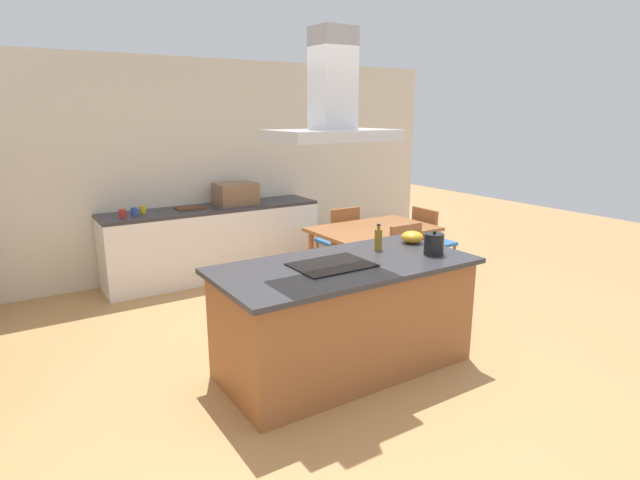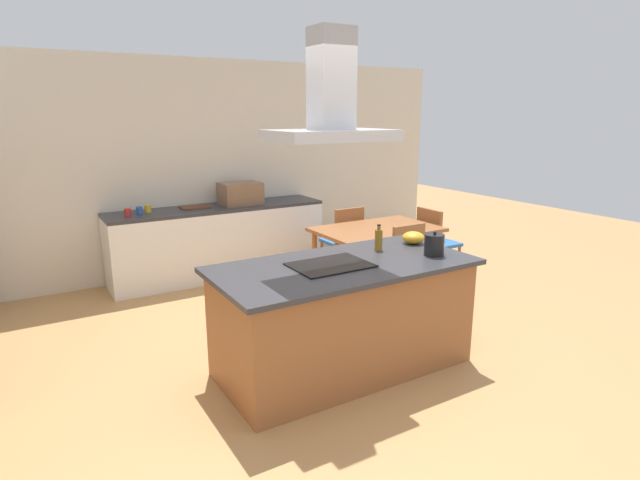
{
  "view_description": "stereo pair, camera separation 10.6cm",
  "coord_description": "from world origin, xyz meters",
  "px_view_note": "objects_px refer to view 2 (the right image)",
  "views": [
    {
      "loc": [
        -2.26,
        -3.16,
        2.06
      ],
      "look_at": [
        0.02,
        0.4,
        1.0
      ],
      "focal_mm": 28.88,
      "sensor_mm": 36.0,
      "label": 1
    },
    {
      "loc": [
        -2.17,
        -3.21,
        2.06
      ],
      "look_at": [
        0.02,
        0.4,
        1.0
      ],
      "focal_mm": 28.88,
      "sensor_mm": 36.0,
      "label": 2
    }
  ],
  "objects_px": {
    "cooktop": "(330,265)",
    "coffee_mug_red": "(128,212)",
    "coffee_mug_blue": "(139,210)",
    "dining_table": "(377,235)",
    "olive_oil_bottle": "(379,239)",
    "mixing_bowl": "(413,238)",
    "tea_kettle": "(434,245)",
    "cutting_board": "(195,207)",
    "chair_at_right_end": "(435,238)",
    "range_hood": "(331,105)",
    "chair_facing_island": "(414,262)",
    "coffee_mug_yellow": "(148,209)",
    "countertop_microwave": "(240,193)",
    "chair_facing_back_wall": "(345,236)"
  },
  "relations": [
    {
      "from": "coffee_mug_blue",
      "to": "cutting_board",
      "type": "distance_m",
      "value": 0.68
    },
    {
      "from": "cutting_board",
      "to": "coffee_mug_blue",
      "type": "bearing_deg",
      "value": -175.21
    },
    {
      "from": "range_hood",
      "to": "olive_oil_bottle",
      "type": "bearing_deg",
      "value": 16.24
    },
    {
      "from": "coffee_mug_red",
      "to": "dining_table",
      "type": "xyz_separation_m",
      "value": [
        2.47,
        -1.42,
        -0.28
      ]
    },
    {
      "from": "dining_table",
      "to": "chair_facing_island",
      "type": "height_order",
      "value": "chair_facing_island"
    },
    {
      "from": "olive_oil_bottle",
      "to": "coffee_mug_red",
      "type": "distance_m",
      "value": 3.06
    },
    {
      "from": "coffee_mug_blue",
      "to": "cutting_board",
      "type": "height_order",
      "value": "coffee_mug_blue"
    },
    {
      "from": "olive_oil_bottle",
      "to": "chair_at_right_end",
      "type": "height_order",
      "value": "olive_oil_bottle"
    },
    {
      "from": "coffee_mug_yellow",
      "to": "chair_at_right_end",
      "type": "distance_m",
      "value": 3.51
    },
    {
      "from": "chair_at_right_end",
      "to": "coffee_mug_red",
      "type": "bearing_deg",
      "value": 157.27
    },
    {
      "from": "coffee_mug_blue",
      "to": "range_hood",
      "type": "relative_size",
      "value": 0.1
    },
    {
      "from": "coffee_mug_yellow",
      "to": "chair_facing_island",
      "type": "height_order",
      "value": "coffee_mug_yellow"
    },
    {
      "from": "countertop_microwave",
      "to": "chair_at_right_end",
      "type": "distance_m",
      "value": 2.53
    },
    {
      "from": "mixing_bowl",
      "to": "dining_table",
      "type": "distance_m",
      "value": 1.35
    },
    {
      "from": "olive_oil_bottle",
      "to": "range_hood",
      "type": "xyz_separation_m",
      "value": [
        -0.6,
        -0.17,
        1.11
      ]
    },
    {
      "from": "coffee_mug_blue",
      "to": "cutting_board",
      "type": "relative_size",
      "value": 0.26
    },
    {
      "from": "cooktop",
      "to": "coffee_mug_red",
      "type": "relative_size",
      "value": 6.67
    },
    {
      "from": "countertop_microwave",
      "to": "coffee_mug_blue",
      "type": "relative_size",
      "value": 5.56
    },
    {
      "from": "cooktop",
      "to": "olive_oil_bottle",
      "type": "relative_size",
      "value": 2.65
    },
    {
      "from": "coffee_mug_red",
      "to": "coffee_mug_blue",
      "type": "height_order",
      "value": "same"
    },
    {
      "from": "cutting_board",
      "to": "chair_at_right_end",
      "type": "height_order",
      "value": "cutting_board"
    },
    {
      "from": "chair_facing_back_wall",
      "to": "chair_facing_island",
      "type": "relative_size",
      "value": 1.0
    },
    {
      "from": "dining_table",
      "to": "range_hood",
      "type": "relative_size",
      "value": 1.56
    },
    {
      "from": "coffee_mug_blue",
      "to": "coffee_mug_yellow",
      "type": "relative_size",
      "value": 1.0
    },
    {
      "from": "countertop_microwave",
      "to": "chair_facing_back_wall",
      "type": "distance_m",
      "value": 1.44
    },
    {
      "from": "tea_kettle",
      "to": "cutting_board",
      "type": "height_order",
      "value": "tea_kettle"
    },
    {
      "from": "coffee_mug_yellow",
      "to": "cutting_board",
      "type": "distance_m",
      "value": 0.56
    },
    {
      "from": "olive_oil_bottle",
      "to": "mixing_bowl",
      "type": "xyz_separation_m",
      "value": [
        0.41,
        0.02,
        -0.04
      ]
    },
    {
      "from": "olive_oil_bottle",
      "to": "mixing_bowl",
      "type": "bearing_deg",
      "value": 3.06
    },
    {
      "from": "cutting_board",
      "to": "dining_table",
      "type": "bearing_deg",
      "value": -42.69
    },
    {
      "from": "olive_oil_bottle",
      "to": "range_hood",
      "type": "bearing_deg",
      "value": -163.76
    },
    {
      "from": "cutting_board",
      "to": "chair_at_right_end",
      "type": "relative_size",
      "value": 0.38
    },
    {
      "from": "tea_kettle",
      "to": "cooktop",
      "type": "bearing_deg",
      "value": 168.21
    },
    {
      "from": "olive_oil_bottle",
      "to": "cutting_board",
      "type": "height_order",
      "value": "olive_oil_bottle"
    },
    {
      "from": "coffee_mug_blue",
      "to": "dining_table",
      "type": "xyz_separation_m",
      "value": [
        2.33,
        -1.47,
        -0.28
      ]
    },
    {
      "from": "olive_oil_bottle",
      "to": "mixing_bowl",
      "type": "distance_m",
      "value": 0.41
    },
    {
      "from": "tea_kettle",
      "to": "chair_facing_island",
      "type": "relative_size",
      "value": 0.24
    },
    {
      "from": "tea_kettle",
      "to": "coffee_mug_blue",
      "type": "xyz_separation_m",
      "value": [
        -1.7,
        3.06,
        -0.04
      ]
    },
    {
      "from": "mixing_bowl",
      "to": "dining_table",
      "type": "height_order",
      "value": "mixing_bowl"
    },
    {
      "from": "coffee_mug_red",
      "to": "tea_kettle",
      "type": "bearing_deg",
      "value": -58.6
    },
    {
      "from": "cooktop",
      "to": "coffee_mug_red",
      "type": "height_order",
      "value": "coffee_mug_red"
    },
    {
      "from": "cutting_board",
      "to": "range_hood",
      "type": "relative_size",
      "value": 0.38
    },
    {
      "from": "countertop_microwave",
      "to": "coffee_mug_yellow",
      "type": "bearing_deg",
      "value": 177.15
    },
    {
      "from": "countertop_microwave",
      "to": "cutting_board",
      "type": "height_order",
      "value": "countertop_microwave"
    },
    {
      "from": "cooktop",
      "to": "tea_kettle",
      "type": "xyz_separation_m",
      "value": [
        0.9,
        -0.19,
        0.08
      ]
    },
    {
      "from": "mixing_bowl",
      "to": "countertop_microwave",
      "type": "bearing_deg",
      "value": 101.57
    },
    {
      "from": "cooktop",
      "to": "coffee_mug_red",
      "type": "bearing_deg",
      "value": 108.41
    },
    {
      "from": "olive_oil_bottle",
      "to": "coffee_mug_blue",
      "type": "distance_m",
      "value": 3.04
    },
    {
      "from": "olive_oil_bottle",
      "to": "chair_at_right_end",
      "type": "bearing_deg",
      "value": 33.76
    },
    {
      "from": "tea_kettle",
      "to": "olive_oil_bottle",
      "type": "distance_m",
      "value": 0.47
    }
  ]
}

